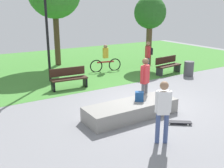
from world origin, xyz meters
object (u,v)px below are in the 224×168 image
Objects in this scene: park_bench_center_lawn at (168,65)px; tree_tall_oak at (150,14)px; pedestrian_with_backpack at (148,54)px; concrete_ledge at (131,110)px; cyclist_on_bicycle at (106,60)px; skater_watching at (145,78)px; skater_performing_trick at (163,108)px; skateboard_by_ledge at (178,122)px; park_bench_by_oak at (69,78)px; trash_bin at (189,69)px; lamp_post at (46,21)px; backpack_on_ledge at (139,96)px.

tree_tall_oak reaches higher than park_bench_center_lawn.
pedestrian_with_backpack is at bearing 136.32° from park_bench_center_lawn.
cyclist_on_bicycle is at bearing 67.08° from concrete_ledge.
skater_watching is 7.26m from tree_tall_oak.
skater_performing_trick reaches higher than skateboard_by_ledge.
park_bench_by_oak is 2.13× the size of trash_bin.
trash_bin is at bearing 39.96° from skateboard_by_ledge.
pedestrian_with_backpack is 2.36m from cyclist_on_bicycle.
skateboard_by_ledge is 7.35m from cyclist_on_bicycle.
lamp_post is 4.02m from cyclist_on_bicycle.
tree_tall_oak reaches higher than trash_bin.
skater_performing_trick is at bearing 108.10° from backpack_on_ledge.
skater_performing_trick reaches higher than concrete_ledge.
skater_performing_trick reaches higher than park_bench_by_oak.
park_bench_center_lawn is at bearing -43.68° from pedestrian_with_backpack.
skateboard_by_ledge is 6.47m from park_bench_center_lawn.
cyclist_on_bicycle is (-3.01, 0.04, -2.44)m from tree_tall_oak.
lamp_post reaches higher than pedestrian_with_backpack.
skater_performing_trick is at bearing -118.85° from skater_watching.
park_bench_by_oak is 0.96× the size of pedestrian_with_backpack.
concrete_ledge is at bearing -134.14° from pedestrian_with_backpack.
park_bench_center_lawn is at bearing 37.48° from skater_watching.
skateboard_by_ledge is (0.89, -1.25, -0.17)m from concrete_ledge.
skater_watching reaches higher than park_bench_center_lawn.
park_bench_center_lawn is 1.20m from pedestrian_with_backpack.
tree_tall_oak is (4.61, 7.11, 3.00)m from skateboard_by_ledge.
pedestrian_with_backpack is at bearing -12.07° from lamp_post.
park_bench_center_lawn is at bearing -104.15° from backpack_on_ledge.
concrete_ledge is at bearing -81.39° from lamp_post.
cyclist_on_bicycle is (-1.79, 1.48, -0.39)m from pedestrian_with_backpack.
trash_bin is 0.45× the size of pedestrian_with_backpack.
concrete_ledge is 6.16m from lamp_post.
cyclist_on_bicycle reaches higher than skateboard_by_ledge.
skater_performing_trick is (-0.34, -1.84, 0.76)m from concrete_ledge.
lamp_post is at bearing -176.95° from tree_tall_oak.
skater_watching is 5.23m from trash_bin.
trash_bin is (4.77, 4.00, 0.32)m from skateboard_by_ledge.
park_bench_by_oak is (-0.84, 3.97, -0.15)m from backpack_on_ledge.
skater_watching reaches higher than backpack_on_ledge.
park_bench_center_lawn reaches higher than concrete_ledge.
park_bench_center_lawn is (4.09, 3.14, -0.56)m from skater_watching.
pedestrian_with_backpack is (4.63, 6.26, 0.03)m from skater_performing_trick.
pedestrian_with_backpack is (-0.77, 0.74, 0.54)m from park_bench_center_lawn.
lamp_post is at bearing -173.46° from cyclist_on_bicycle.
skater_performing_trick is 2.24× the size of skateboard_by_ledge.
backpack_on_ledge is 0.20× the size of park_bench_by_oak.
tree_tall_oak is at bearing 57.05° from skateboard_by_ledge.
backpack_on_ledge is at bearing 70.00° from skater_performing_trick.
skater_performing_trick is 0.42× the size of tree_tall_oak.
skater_watching is 2.33× the size of skateboard_by_ledge.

